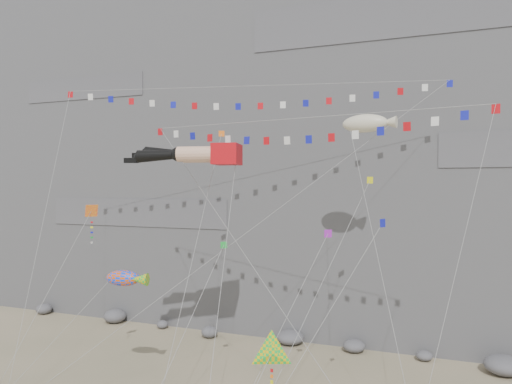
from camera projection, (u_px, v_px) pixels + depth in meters
cliff at (328, 103)px, 60.56m from camera, size 80.00×28.00×50.00m
talus_boulders at (290, 338)px, 46.97m from camera, size 60.00×3.00×1.20m
legs_kite at (196, 155)px, 35.39m from camera, size 10.95×12.76×20.82m
flag_banner_upper at (249, 86)px, 41.13m from camera, size 30.90×18.08×29.56m
flag_banner_lower at (298, 119)px, 33.92m from camera, size 24.15×9.59×22.43m
harlequin_kite at (91, 211)px, 36.31m from camera, size 4.17×7.93×15.14m
fish_windsock at (123, 278)px, 36.11m from camera, size 8.30×7.12×12.00m
delta_kite at (271, 354)px, 27.22m from camera, size 3.07×6.12×8.19m
blimp_windsock at (365, 124)px, 37.14m from camera, size 7.25×12.41×23.22m
small_kite_a at (220, 140)px, 39.55m from camera, size 2.92×15.03×24.06m
small_kite_b at (326, 237)px, 31.90m from camera, size 4.82×9.35×15.30m
small_kite_c at (222, 249)px, 34.23m from camera, size 1.48×11.27×15.24m
small_kite_d at (368, 185)px, 36.25m from camera, size 5.23×16.28×22.38m
small_kite_e at (380, 228)px, 28.48m from camera, size 7.41×7.10×15.90m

